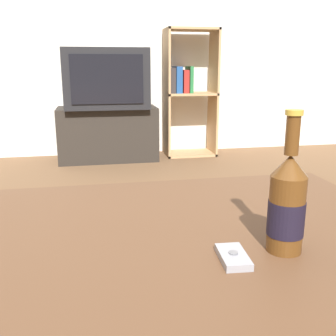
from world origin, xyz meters
TOP-DOWN VIEW (x-y plane):
  - back_wall at (0.00, 3.02)m, footprint 8.00×0.05m
  - coffee_table at (0.00, 0.00)m, footprint 1.23×0.84m
  - tv_stand at (0.03, 2.75)m, footprint 0.86×0.40m
  - television at (0.03, 2.75)m, footprint 0.70×0.54m
  - bookshelf at (0.76, 2.81)m, footprint 0.47×0.30m
  - beer_bottle at (0.25, -0.10)m, footprint 0.07×0.07m
  - cell_phone at (0.14, -0.12)m, footprint 0.06×0.10m

SIDE VIEW (x-z plane):
  - tv_stand at x=0.03m, z-range 0.00..0.47m
  - coffee_table at x=0.00m, z-range 0.18..0.65m
  - cell_phone at x=0.14m, z-range 0.47..0.49m
  - beer_bottle at x=0.25m, z-range 0.43..0.71m
  - bookshelf at x=0.76m, z-range 0.03..1.18m
  - television at x=0.03m, z-range 0.47..0.96m
  - back_wall at x=0.00m, z-range 0.00..2.60m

